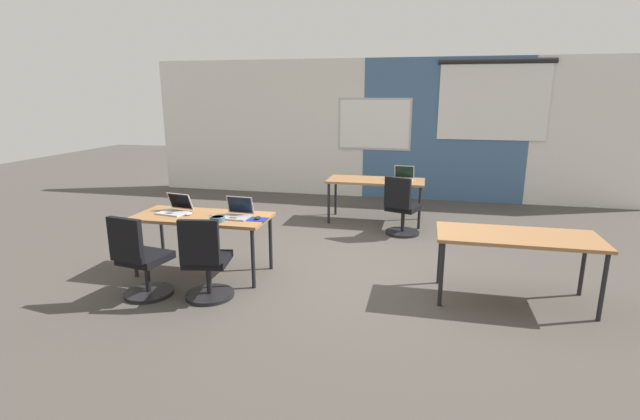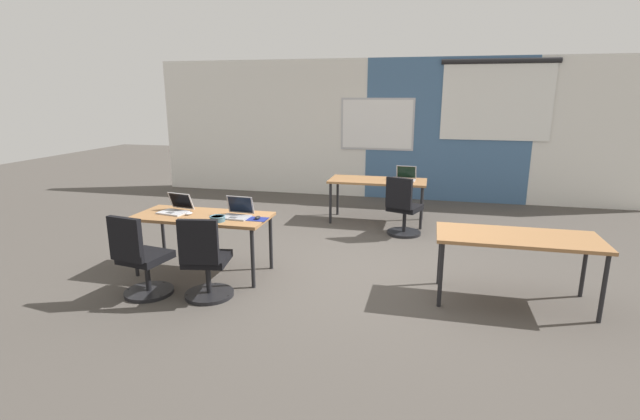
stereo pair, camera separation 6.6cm
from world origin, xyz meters
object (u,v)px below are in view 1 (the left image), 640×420
Objects in this scene: mouse_near_left_end at (188,214)px; chair_near_left_end at (141,264)px; desk_near_left at (202,220)px; chair_near_left_inner at (206,266)px; laptop_near_left_end at (175,209)px; desk_near_right at (517,240)px; snack_bowl at (217,219)px; desk_far_center at (376,183)px; laptop_near_left_inner at (237,213)px; laptop_far_right at (403,177)px; mouse_near_left_inner at (258,218)px; chair_far_right at (401,211)px.

chair_near_left_end reaches higher than mouse_near_left_end.
chair_near_left_end is (-0.32, -0.79, -0.28)m from desk_near_left.
mouse_near_left_end is 0.12× the size of chair_near_left_inner.
chair_near_left_inner is (0.75, -0.74, -0.39)m from laptop_near_left_end.
desk_near_right is at bearing 9.37° from laptop_near_left_end.
snack_bowl is (0.62, 0.58, 0.38)m from chair_near_left_end.
desk_far_center is at bearing 56.03° from mouse_near_left_end.
laptop_near_left_end is at bearing -127.65° from desk_far_center.
laptop_near_left_inner is (0.59, 0.05, 0.03)m from mouse_near_left_end.
laptop_near_left_inner is (0.81, -0.03, 0.00)m from laptop_near_left_end.
laptop_near_left_inner is at bearing -116.89° from laptop_far_right.
laptop_near_left_inner is at bearing 169.93° from mouse_near_left_inner.
laptop_near_left_inner is 0.28m from mouse_near_left_inner.
desk_near_left is 4.52× the size of laptop_far_right.
chair_far_right is at bearing -122.06° from chair_near_left_end.
chair_near_left_end is 8.80× the size of mouse_near_left_inner.
mouse_near_left_inner is at bearing -179.40° from desk_near_right.
chair_near_left_inner is (0.69, 0.10, 0.00)m from chair_near_left_end.
chair_near_left_end reaches higher than desk_near_left.
chair_near_left_inner is at bearing -112.27° from laptop_far_right.
desk_far_center is 4.15m from chair_near_left_end.
mouse_near_left_inner is at bearing 6.00° from laptop_near_left_end.
laptop_near_left_end reaches higher than snack_bowl.
mouse_near_left_inner is (0.71, -0.03, 0.08)m from desk_near_left.
laptop_far_right is at bearing -127.24° from chair_near_left_inner.
mouse_near_left_end is (-2.38, -2.13, 0.36)m from chair_far_right.
laptop_near_left_inner is at bearing 8.05° from laptop_near_left_end.
laptop_near_left_inner is 0.82m from chair_near_left_inner.
chair_near_left_inner is at bearing -116.82° from mouse_near_left_inner.
chair_near_left_end is (-0.16, -0.76, -0.36)m from mouse_near_left_end.
chair_far_right is 3.22m from mouse_near_left_end.
mouse_near_left_inner is at bearing -2.36° from desk_near_left.
laptop_far_right is 0.85m from chair_far_right.
desk_far_center is 3.08m from laptop_near_left_inner.
desk_near_right is 14.07× the size of mouse_near_left_end.
desk_near_right is at bearing -57.99° from desk_far_center.
laptop_far_right reaches higher than desk_near_left.
mouse_near_left_inner reaches higher than mouse_near_left_end.
chair_near_left_inner reaches higher than mouse_near_left_end.
chair_near_left_inner reaches higher than snack_bowl.
laptop_far_right is at bearing 57.61° from laptop_near_left_end.
mouse_near_left_inner is at bearing -110.24° from desk_far_center.
desk_near_right is 3.22m from chair_near_left_inner.
chair_near_left_end is (-2.55, -2.89, 0.00)m from chair_far_right.
chair_near_left_inner is (-1.85, -2.79, 0.00)m from chair_far_right.
chair_near_left_end is at bearing -168.29° from desk_near_right.
chair_near_left_inner is (-0.34, -0.66, -0.36)m from mouse_near_left_inner.
snack_bowl is (-1.93, -2.32, 0.38)m from chair_far_right.
chair_far_right is at bearing 121.21° from desk_near_right.
desk_far_center is 9.01× the size of snack_bowl.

